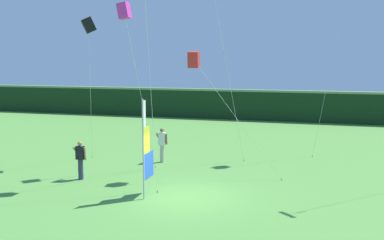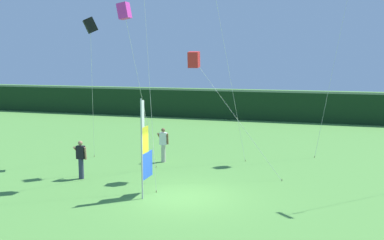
# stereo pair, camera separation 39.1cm
# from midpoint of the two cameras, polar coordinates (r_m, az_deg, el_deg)

# --- Properties ---
(ground_plane) EXTENTS (120.00, 120.00, 0.00)m
(ground_plane) POSITION_cam_midpoint_polar(r_m,az_deg,el_deg) (17.25, -0.21, -9.80)
(ground_plane) COLOR #518E3D
(distant_treeline) EXTENTS (80.00, 2.40, 2.43)m
(distant_treeline) POSITION_cam_midpoint_polar(r_m,az_deg,el_deg) (39.11, 9.77, 1.88)
(distant_treeline) COLOR black
(distant_treeline) RESTS_ON ground
(banner_flag) EXTENTS (0.06, 1.03, 3.79)m
(banner_flag) POSITION_cam_midpoint_polar(r_m,az_deg,el_deg) (16.90, -5.39, -3.85)
(banner_flag) COLOR #B7B7BC
(banner_flag) RESTS_ON ground
(person_near_banner) EXTENTS (0.55, 0.48, 1.69)m
(person_near_banner) POSITION_cam_midpoint_polar(r_m,az_deg,el_deg) (20.05, -13.51, -4.82)
(person_near_banner) COLOR #2D334C
(person_near_banner) RESTS_ON ground
(person_mid_field) EXTENTS (0.55, 0.48, 1.75)m
(person_mid_field) POSITION_cam_midpoint_polar(r_m,az_deg,el_deg) (22.63, -3.20, -3.09)
(person_mid_field) COLOR #B7B2A3
(person_mid_field) RESTS_ON ground
(kite_red_box_4) EXTENTS (4.15, 0.56, 5.56)m
(kite_red_box_4) POSITION_cam_midpoint_polar(r_m,az_deg,el_deg) (19.55, 0.86, 7.68)
(kite_red_box_4) COLOR brown
(kite_red_box_4) RESTS_ON ground
(kite_magenta_box_5) EXTENTS (0.65, 2.70, 7.54)m
(kite_magenta_box_5) POSITION_cam_midpoint_polar(r_m,az_deg,el_deg) (19.07, -8.07, 13.55)
(kite_magenta_box_5) COLOR brown
(kite_magenta_box_5) RESTS_ON ground
(kite_black_box_6) EXTENTS (1.13, 1.62, 7.25)m
(kite_black_box_6) POSITION_cam_midpoint_polar(r_m,az_deg,el_deg) (22.63, -12.40, 11.70)
(kite_black_box_6) COLOR brown
(kite_black_box_6) RESTS_ON ground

